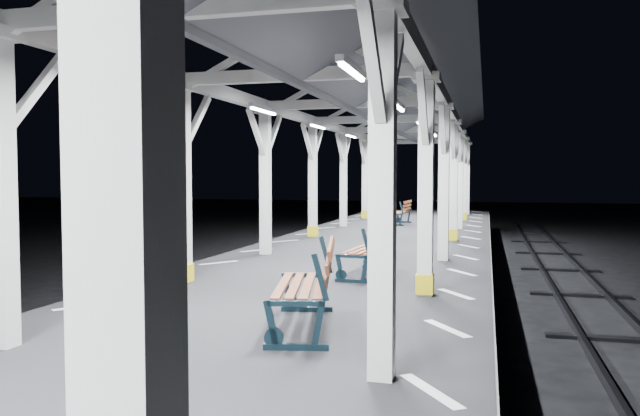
% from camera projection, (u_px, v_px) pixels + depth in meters
% --- Properties ---
extents(ground, '(120.00, 120.00, 0.00)m').
position_uv_depth(ground, '(253.00, 393.00, 8.03)').
color(ground, black).
rests_on(ground, ground).
extents(platform, '(6.00, 50.00, 1.00)m').
position_uv_depth(platform, '(253.00, 355.00, 8.00)').
color(platform, black).
rests_on(platform, ground).
extents(hazard_stripes_left, '(1.00, 48.00, 0.01)m').
position_uv_depth(hazard_stripes_left, '(86.00, 306.00, 8.61)').
color(hazard_stripes_left, silver).
rests_on(hazard_stripes_left, platform).
extents(hazard_stripes_right, '(1.00, 48.00, 0.01)m').
position_uv_depth(hazard_stripes_right, '(447.00, 329.00, 7.34)').
color(hazard_stripes_right, silver).
rests_on(hazard_stripes_right, platform).
extents(canopy, '(5.40, 49.00, 4.65)m').
position_uv_depth(canopy, '(250.00, 35.00, 7.77)').
color(canopy, silver).
rests_on(canopy, platform).
extents(bench_near, '(1.09, 2.00, 1.03)m').
position_uv_depth(bench_near, '(311.00, 283.00, 7.32)').
color(bench_near, black).
rests_on(bench_near, platform).
extents(bench_mid, '(0.80, 1.78, 0.94)m').
position_uv_depth(bench_mid, '(372.00, 248.00, 11.20)').
color(bench_mid, black).
rests_on(bench_mid, platform).
extents(bench_far, '(0.71, 1.66, 0.88)m').
position_uv_depth(bench_far, '(402.00, 212.00, 22.92)').
color(bench_far, black).
rests_on(bench_far, platform).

